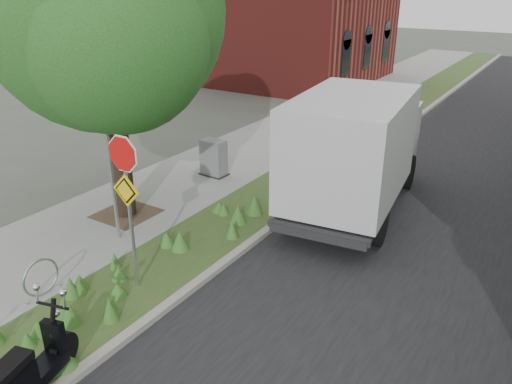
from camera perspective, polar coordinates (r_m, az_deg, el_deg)
ground at (r=9.23m, az=-9.61°, el=-15.41°), size 120.00×120.00×0.00m
sidewalk_near at (r=18.69m, az=0.96°, el=5.62°), size 3.50×60.00×0.12m
verge at (r=17.48m, az=8.67°, el=4.09°), size 2.00×60.00×0.12m
kerb_near at (r=17.13m, az=11.72°, el=3.48°), size 0.20×60.00×0.13m
road at (r=16.35m, az=23.13°, el=0.84°), size 7.00×60.00×0.01m
street_tree_main at (r=12.22m, az=-16.94°, el=18.01°), size 6.21×5.54×7.66m
bare_post at (r=11.41m, az=-16.41°, el=3.88°), size 0.08×0.08×4.00m
bike_hoop at (r=10.42m, az=-23.38°, el=-8.96°), size 0.06×0.78×0.77m
sign_assembly at (r=9.31m, az=-14.65°, el=1.08°), size 0.94×0.08×3.22m
brick_building at (r=30.88m, az=4.64°, el=20.38°), size 9.40×10.40×8.30m
scooter_far at (r=8.11m, az=-25.08°, el=-18.97°), size 0.70×1.84×0.89m
box_truck at (r=13.03m, az=11.35°, el=5.13°), size 3.05×6.23×2.71m
utility_cabinet at (r=15.32m, az=-4.87°, el=3.85°), size 0.85×0.58×1.11m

